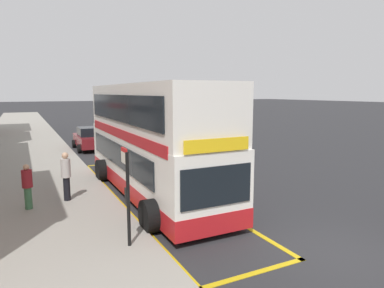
% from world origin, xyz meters
% --- Properties ---
extents(ground_plane, '(260.00, 260.00, 0.00)m').
position_xyz_m(ground_plane, '(0.00, 32.00, 0.00)').
color(ground_plane, '#28282B').
extents(pavement_near, '(6.00, 76.00, 0.14)m').
position_xyz_m(pavement_near, '(-7.00, 32.00, 0.07)').
color(pavement_near, gray).
rests_on(pavement_near, ground).
extents(double_decker_bus, '(3.20, 10.48, 4.40)m').
position_xyz_m(double_decker_bus, '(-2.46, 7.19, 2.06)').
color(double_decker_bus, white).
rests_on(double_decker_bus, ground).
extents(bus_bay_markings, '(3.01, 13.68, 0.01)m').
position_xyz_m(bus_bay_markings, '(-2.49, 6.94, 0.01)').
color(bus_bay_markings, gold).
rests_on(bus_bay_markings, ground).
extents(bus_stop_sign, '(0.09, 0.51, 2.54)m').
position_xyz_m(bus_stop_sign, '(-4.72, 2.66, 1.66)').
color(bus_stop_sign, black).
rests_on(bus_stop_sign, pavement_near).
extents(parked_car_maroon_kerbside, '(2.09, 4.20, 1.62)m').
position_xyz_m(parked_car_maroon_kerbside, '(-2.70, 19.41, 0.80)').
color(parked_car_maroon_kerbside, maroon).
rests_on(parked_car_maroon_kerbside, ground).
extents(pedestrian_waiting_near_sign, '(0.34, 0.34, 1.80)m').
position_xyz_m(pedestrian_waiting_near_sign, '(-5.69, 7.29, 1.13)').
color(pedestrian_waiting_near_sign, black).
rests_on(pedestrian_waiting_near_sign, pavement_near).
extents(pedestrian_further_back, '(0.34, 0.34, 1.56)m').
position_xyz_m(pedestrian_further_back, '(-6.99, 6.90, 0.98)').
color(pedestrian_further_back, '#3F724C').
rests_on(pedestrian_further_back, pavement_near).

